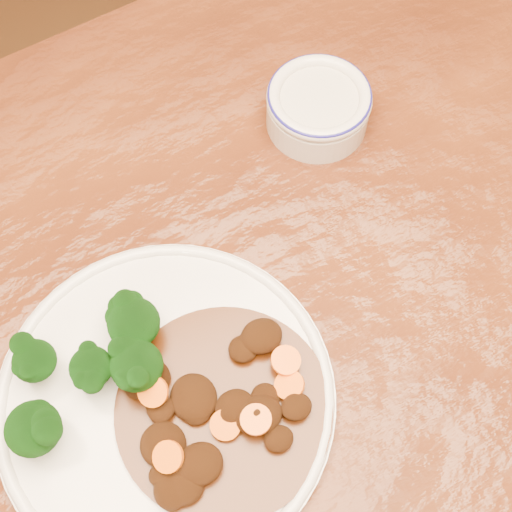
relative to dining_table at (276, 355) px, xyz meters
name	(u,v)px	position (x,y,z in m)	size (l,w,h in m)	color
ground	(267,465)	(0.00, 0.00, -0.67)	(4.00, 4.00, 0.00)	#4E2713
dining_table	(276,355)	(0.00, 0.00, 0.00)	(1.60, 1.08, 0.75)	#602B11
dinner_plate	(165,398)	(-0.12, -0.02, 0.09)	(0.31, 0.31, 0.02)	silver
broccoli_florets	(91,370)	(-0.17, 0.02, 0.13)	(0.16, 0.10, 0.05)	#65964D
mince_stew	(214,415)	(-0.09, -0.06, 0.10)	(0.19, 0.19, 0.04)	#3E1A06
dip_bowl	(318,106)	(0.14, 0.20, 0.11)	(0.11, 0.11, 0.05)	silver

